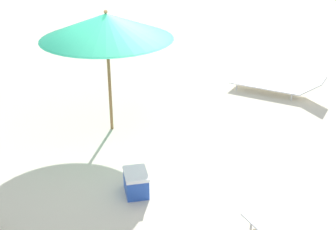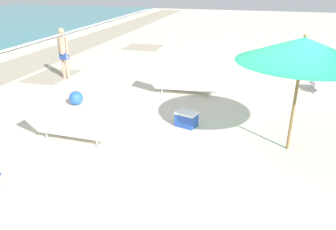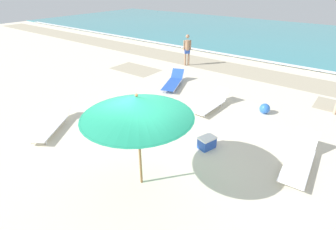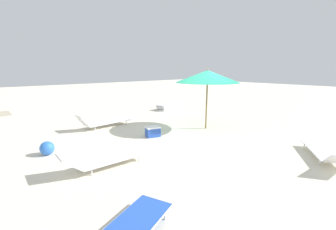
{
  "view_description": "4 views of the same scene",
  "coord_description": "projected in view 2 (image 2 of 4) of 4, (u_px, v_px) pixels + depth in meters",
  "views": [
    {
      "loc": [
        3.24,
        7.27,
        4.18
      ],
      "look_at": [
        -0.05,
        1.21,
        1.02
      ],
      "focal_mm": 50.0,
      "sensor_mm": 36.0,
      "label": 1
    },
    {
      "loc": [
        -6.34,
        0.1,
        3.38
      ],
      "look_at": [
        -0.44,
        1.74,
        0.75
      ],
      "focal_mm": 35.0,
      "sensor_mm": 36.0,
      "label": 2
    },
    {
      "loc": [
        3.78,
        -4.3,
        4.52
      ],
      "look_at": [
        -0.46,
        1.24,
        0.88
      ],
      "focal_mm": 28.0,
      "sensor_mm": 36.0,
      "label": 3
    },
    {
      "loc": [
        -5.48,
        6.27,
        2.41
      ],
      "look_at": [
        0.53,
        1.05,
        0.75
      ],
      "focal_mm": 24.0,
      "sensor_mm": 36.0,
      "label": 4
    }
  ],
  "objects": [
    {
      "name": "sun_lounger_beside_umbrella",
      "position": [
        68.0,
        127.0,
        7.39
      ],
      "size": [
        0.68,
        2.08,
        0.53
      ],
      "rotation": [
        0.0,
        0.0,
        -0.03
      ],
      "color": "white",
      "rests_on": "ground_plane"
    },
    {
      "name": "beachgoer_shoreline_child",
      "position": [
        64.0,
        51.0,
        11.2
      ],
      "size": [
        0.27,
        0.44,
        1.76
      ],
      "rotation": [
        0.0,
        0.0,
        4.44
      ],
      "color": "tan",
      "rests_on": "ground_plane"
    },
    {
      "name": "beach_ball",
      "position": [
        76.0,
        98.0,
        9.21
      ],
      "size": [
        0.39,
        0.39,
        0.39
      ],
      "color": "blue",
      "rests_on": "ground_plane"
    },
    {
      "name": "sun_lounger_near_water_left",
      "position": [
        180.0,
        85.0,
        10.2
      ],
      "size": [
        0.74,
        2.24,
        0.63
      ],
      "rotation": [
        0.0,
        0.0,
        0.06
      ],
      "color": "white",
      "rests_on": "ground_plane"
    },
    {
      "name": "beach_umbrella",
      "position": [
        303.0,
        50.0,
        6.11
      ],
      "size": [
        2.49,
        2.49,
        2.4
      ],
      "color": "olive",
      "rests_on": "ground_plane"
    },
    {
      "name": "cooler_box",
      "position": [
        187.0,
        119.0,
        7.89
      ],
      "size": [
        0.48,
        0.58,
        0.37
      ],
      "rotation": [
        0.0,
        0.0,
        1.29
      ],
      "color": "blue",
      "rests_on": "ground_plane"
    },
    {
      "name": "ground_plane",
      "position": [
        252.0,
        152.0,
        6.96
      ],
      "size": [
        60.0,
        60.0,
        0.16
      ],
      "color": "beige"
    }
  ]
}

